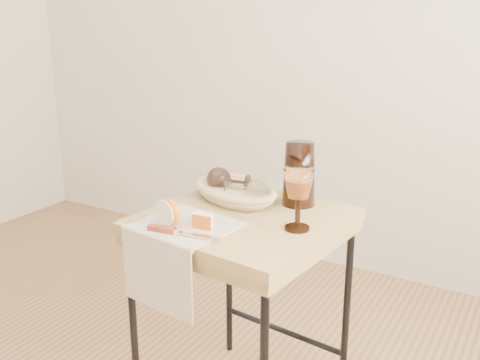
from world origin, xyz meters
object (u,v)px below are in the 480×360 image
Objects in this scene: goblet_lying_a at (231,181)px; pitcher at (299,174)px; bread_basket at (236,192)px; apple_half at (169,211)px; table_knife at (180,232)px; wine_goblet at (298,199)px; tea_towel at (186,225)px; goblet_lying_b at (245,188)px; side_table at (243,318)px.

goblet_lying_a is 0.56× the size of pitcher.
bread_basket is 3.52× the size of apple_half.
apple_half reaches higher than table_knife.
wine_goblet is 0.34m from table_knife.
tea_towel is at bearing -65.89° from bread_basket.
side_table is at bearing -69.07° from goblet_lying_b.
tea_towel is at bearing -154.02° from wine_goblet.
goblet_lying_b reaches higher than tea_towel.
side_table is 0.46m from apple_half.
bread_basket is 0.04m from goblet_lying_a.
goblet_lying_a is at bearing 149.22° from goblet_lying_b.
goblet_lying_a is (-0.03, 0.01, 0.03)m from bread_basket.
table_knife is (0.07, -0.05, -0.03)m from apple_half.
bread_basket is at bearing 145.49° from goblet_lying_a.
tea_towel is at bearing -121.82° from side_table.
goblet_lying_b and apple_half have the same top height.
side_table is at bearing -27.46° from bread_basket.
pitcher is at bearing 66.65° from apple_half.
goblet_lying_b is at bearing 88.92° from tea_towel.
pitcher reaches higher than goblet_lying_b.
wine_goblet reaches higher than bread_basket.
wine_goblet is (0.29, -0.15, 0.07)m from bread_basket.
goblet_lying_b reaches higher than table_knife.
tea_towel is 0.08m from table_knife.
goblet_lying_a is 1.18× the size of goblet_lying_b.
goblet_lying_b is at bearing 118.08° from side_table.
tea_towel is 0.41m from pitcher.
tea_towel is 0.90× the size of bread_basket.
apple_half is (-0.24, -0.37, -0.06)m from pitcher.
goblet_lying_a reaches higher than goblet_lying_b.
goblet_lying_b is (0.04, -0.02, 0.03)m from bread_basket.
tea_towel is 0.31m from goblet_lying_a.
tea_towel is at bearing -104.16° from pitcher.
side_table is at bearing 65.21° from table_knife.
wine_goblet is at bearing 33.68° from tea_towel.
goblet_lying_b is (0.07, -0.03, -0.01)m from goblet_lying_a.
goblet_lying_a is 0.08m from goblet_lying_b.
goblet_lying_a is 0.76× the size of wine_goblet.
pitcher is 1.15× the size of table_knife.
pitcher is 0.46m from table_knife.
pitcher is 0.22m from wine_goblet.
apple_half is at bearing -127.64° from side_table.
wine_goblet is 0.86× the size of table_knife.
bread_basket reaches higher than side_table.
side_table is 5.11× the size of goblet_lying_a.
apple_half is (-0.14, -0.18, 0.40)m from side_table.
goblet_lying_a reaches higher than bread_basket.
pitcher is (0.20, 0.06, 0.08)m from bread_basket.
side_table is at bearing 174.21° from wine_goblet.
goblet_lying_b is 0.28m from wine_goblet.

